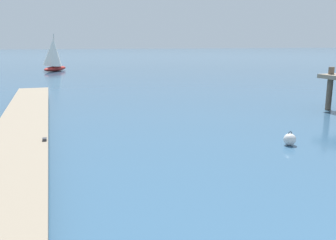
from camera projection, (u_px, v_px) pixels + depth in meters
name	position (u px, v px, depth m)	size (l,w,h in m)	color
floating_dock	(25.00, 119.00, 14.39)	(1.92, 20.27, 0.53)	gray
mooring_buoy	(290.00, 139.00, 12.00)	(0.41, 0.41, 0.48)	silver
distant_sailboat	(53.00, 55.00, 42.71)	(3.43, 4.22, 4.35)	#AD2823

